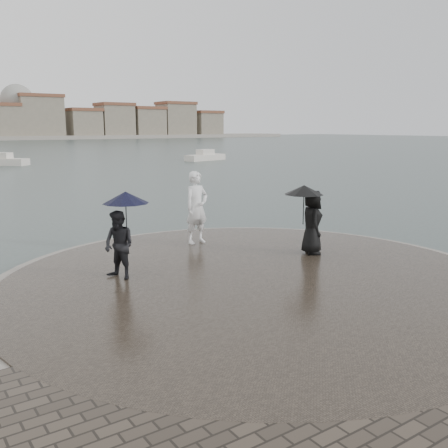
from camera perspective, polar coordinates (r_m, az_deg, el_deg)
ground at (r=9.74m, az=16.63°, el=-12.93°), size 400.00×400.00×0.00m
kerb_ring at (r=12.01m, az=3.54°, el=-7.04°), size 12.50×12.50×0.32m
quay_tip at (r=12.00m, az=3.54°, el=-6.94°), size 11.90×11.90×0.36m
statue at (r=15.24m, az=-3.14°, el=1.90°), size 0.87×0.63×2.21m
visitor_left at (r=11.89m, az=-11.69°, el=-0.76°), size 1.23×1.13×2.04m
visitor_right at (r=14.10m, az=9.81°, el=1.13°), size 1.27×1.17×1.95m
boats at (r=54.08m, az=-23.71°, el=6.39°), size 38.64×20.67×1.50m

